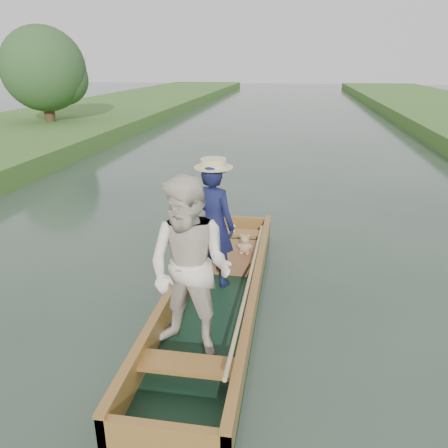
# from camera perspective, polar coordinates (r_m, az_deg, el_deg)

# --- Properties ---
(ground) EXTENTS (120.00, 120.00, 0.00)m
(ground) POSITION_cam_1_polar(r_m,az_deg,el_deg) (5.94, -0.94, -10.64)
(ground) COLOR #283D30
(ground) RESTS_ON ground
(trees_far) EXTENTS (22.05, 13.40, 4.56)m
(trees_far) POSITION_cam_1_polar(r_m,az_deg,el_deg) (12.64, 7.20, 18.50)
(trees_far) COLOR #47331E
(trees_far) RESTS_ON ground
(punt) EXTENTS (1.21, 5.00, 2.05)m
(punt) POSITION_cam_1_polar(r_m,az_deg,el_deg) (5.29, -2.31, -5.65)
(punt) COLOR black
(punt) RESTS_ON ground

